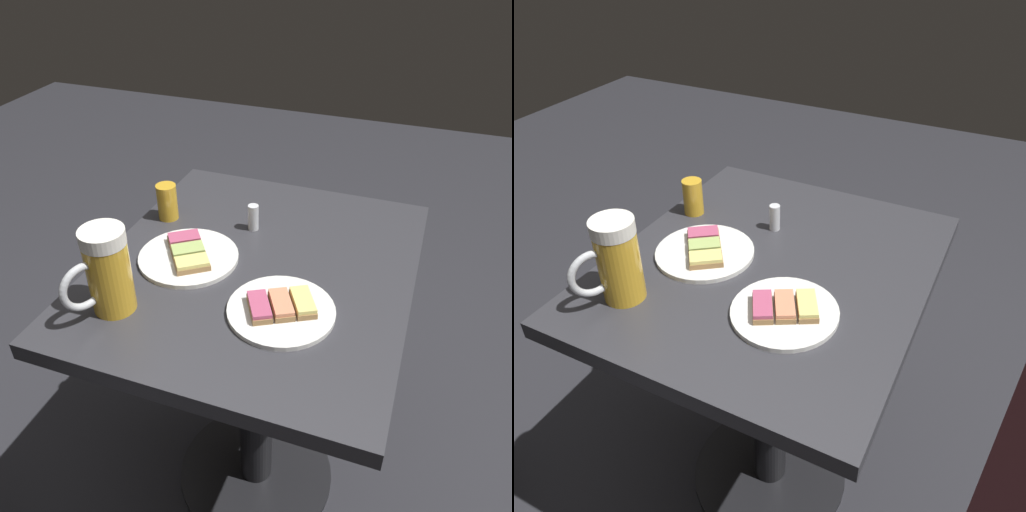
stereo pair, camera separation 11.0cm
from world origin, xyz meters
TOP-DOWN VIEW (x-y plane):
  - ground_plane at (0.00, 0.00)m, footprint 6.00×6.00m
  - cafe_table at (0.00, 0.00)m, footprint 0.65×0.75m
  - plate_near at (-0.10, 0.13)m, footprint 0.20×0.20m
  - plate_far at (0.14, 0.03)m, footprint 0.21×0.21m
  - beer_mug at (0.21, 0.23)m, footprint 0.09×0.14m
  - beer_glass_small at (0.26, -0.11)m, footprint 0.05×0.05m
  - salt_shaker at (0.05, -0.13)m, footprint 0.02×0.02m

SIDE VIEW (x-z plane):
  - ground_plane at x=0.00m, z-range 0.00..0.00m
  - cafe_table at x=0.00m, z-range 0.20..0.96m
  - plate_far at x=0.14m, z-range 0.75..0.78m
  - plate_near at x=-0.10m, z-range 0.75..0.78m
  - salt_shaker at x=0.05m, z-range 0.76..0.82m
  - beer_glass_small at x=0.26m, z-range 0.76..0.85m
  - beer_mug at x=0.21m, z-range 0.76..0.93m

